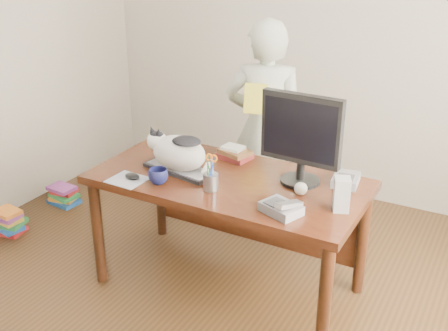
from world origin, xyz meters
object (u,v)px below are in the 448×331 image
monitor (301,134)px  mouse (132,176)px  book_stack (234,153)px  keyboard (180,169)px  baseball (301,189)px  calculator (346,180)px  pen_cup (211,180)px  coffee_mug (158,176)px  phone (282,208)px  book_pile_a (8,222)px  book_pile_b (64,195)px  speaker (342,194)px  cat (177,151)px  desk (234,195)px  person (265,129)px

monitor → mouse: monitor is taller
mouse → book_stack: (0.37, 0.57, 0.01)m
keyboard → baseball: size_ratio=6.50×
monitor → calculator: bearing=29.5°
keyboard → baseball: baseball is taller
pen_cup → coffee_mug: bearing=-165.9°
phone → book_stack: size_ratio=1.01×
mouse → book_pile_a: 1.45m
book_pile_b → mouse: bearing=-27.1°
pen_cup → book_pile_a: size_ratio=0.81×
speaker → cat: bearing=157.0°
phone → book_pile_b: bearing=-175.1°
desk → coffee_mug: 0.50m
keyboard → book_stack: size_ratio=2.03×
desk → cat: cat is taller
speaker → book_stack: size_ratio=0.77×
person → mouse: bearing=56.3°
pen_cup → book_stack: bearing=101.6°
coffee_mug → baseball: coffee_mug is taller
monitor → baseball: bearing=-60.9°
keyboard → monitor: 0.77m
phone → calculator: size_ratio=1.16×
phone → book_stack: phone is taller
monitor → book_pile_b: bearing=176.9°
mouse → speaker: bearing=13.0°
desk → phone: 0.58m
pen_cup → keyboard: bearing=156.2°
calculator → keyboard: bearing=-169.4°
monitor → calculator: monitor is taller
monitor → pen_cup: bearing=-139.1°
phone → person: 1.19m
keyboard → book_pile_a: 1.61m
mouse → phone: phone is taller
pen_cup → phone: bearing=-8.2°
monitor → book_stack: size_ratio=2.26×
cat → phone: bearing=-4.8°
keyboard → baseball: 0.76m
coffee_mug → keyboard: bearing=86.0°
pen_cup → baseball: pen_cup is taller
desk → cat: 0.44m
book_stack → speaker: bearing=-10.9°
person → book_pile_b: 1.79m
coffee_mug → person: bearing=80.1°
baseball → person: 0.99m
person → calculator: bearing=128.6°
baseball → book_pile_b: 2.31m
cat → speaker: size_ratio=2.48×
phone → book_stack: (-0.55, 0.53, 0.00)m
coffee_mug → calculator: (0.94, 0.51, -0.02)m
speaker → person: person is taller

